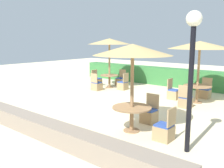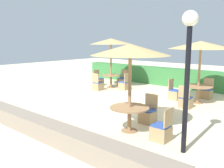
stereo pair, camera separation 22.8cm
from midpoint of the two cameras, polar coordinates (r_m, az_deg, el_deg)
ground_plane at (r=9.93m, az=-1.61°, el=-5.58°), size 40.00×40.00×0.00m
hedge_row at (r=14.93m, az=14.74°, el=1.43°), size 13.00×0.70×1.05m
stone_border at (r=7.89m, az=-17.82°, el=-8.41°), size 10.00×0.56×0.48m
lamp_post at (r=5.95m, az=18.11°, el=6.45°), size 0.36×0.36×3.32m
parasol_front_right at (r=7.09m, az=5.12°, el=7.71°), size 2.26×2.26×2.57m
round_table_front_right at (r=7.38m, az=4.90°, el=-6.32°), size 1.15×1.15×0.74m
patio_chair_front_right_east at (r=6.94m, az=12.20°, el=-10.54°), size 0.46×0.46×0.93m
patio_chair_front_right_north at (r=8.29m, az=9.00°, el=-7.00°), size 0.46×0.46×0.93m
parasol_back_left at (r=13.93m, az=0.24°, el=9.65°), size 2.40×2.40×2.76m
round_table_back_left at (r=14.09m, az=0.24°, el=1.43°), size 1.02×1.02×0.73m
patio_chair_back_left_west at (r=14.79m, az=-2.66°, el=0.65°), size 0.46×0.46×0.93m
patio_chair_back_left_south at (r=13.41m, az=-2.76°, el=-0.33°), size 0.46×0.46×0.93m
patio_chair_back_left_east at (r=13.55m, az=3.31°, el=-0.23°), size 0.46×0.46×0.93m
patio_chair_back_left_north at (r=14.87m, az=2.83°, el=0.70°), size 0.46×0.46×0.93m
parasol_back_right at (r=11.07m, az=20.22°, el=8.31°), size 2.65×2.65×2.63m
round_table_back_right at (r=11.26m, az=19.65°, el=-1.12°), size 1.17×1.17×0.75m
patio_chair_back_right_west at (r=11.71m, az=14.59°, el=-2.17°), size 0.46×0.46×0.93m
patio_chair_back_right_south at (r=10.35m, az=17.10°, el=-3.89°), size 0.46×0.46×0.93m
patio_chair_back_right_north at (r=12.36m, az=21.27°, el=-1.91°), size 0.46×0.46×0.93m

